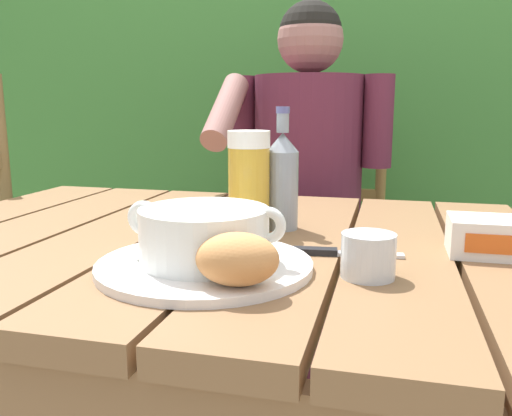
{
  "coord_description": "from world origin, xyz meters",
  "views": [
    {
      "loc": [
        0.15,
        -0.85,
        0.94
      ],
      "look_at": [
        -0.05,
        -0.09,
        0.79
      ],
      "focal_mm": 37.07,
      "sensor_mm": 36.0,
      "label": 1
    }
  ],
  "objects_px": {
    "water_glass_small": "(368,255)",
    "beer_bottle": "(282,179)",
    "bread_roll": "(237,259)",
    "table_knife": "(335,253)",
    "serving_plate": "(205,265)",
    "person_eating": "(305,180)",
    "butter_tub": "(492,237)",
    "soup_bowl": "(204,233)",
    "beer_glass": "(249,182)",
    "chair_near_diner": "(313,244)"
  },
  "relations": [
    {
      "from": "soup_bowl",
      "to": "chair_near_diner",
      "type": "bearing_deg",
      "value": 89.81
    },
    {
      "from": "bread_roll",
      "to": "table_knife",
      "type": "height_order",
      "value": "bread_roll"
    },
    {
      "from": "water_glass_small",
      "to": "beer_bottle",
      "type": "bearing_deg",
      "value": 124.07
    },
    {
      "from": "soup_bowl",
      "to": "butter_tub",
      "type": "bearing_deg",
      "value": 23.92
    },
    {
      "from": "chair_near_diner",
      "to": "table_knife",
      "type": "bearing_deg",
      "value": -80.14
    },
    {
      "from": "beer_glass",
      "to": "beer_bottle",
      "type": "xyz_separation_m",
      "value": [
        0.05,
        0.04,
        0.0
      ]
    },
    {
      "from": "serving_plate",
      "to": "table_knife",
      "type": "relative_size",
      "value": 1.77
    },
    {
      "from": "serving_plate",
      "to": "beer_bottle",
      "type": "bearing_deg",
      "value": 78.51
    },
    {
      "from": "serving_plate",
      "to": "water_glass_small",
      "type": "distance_m",
      "value": 0.22
    },
    {
      "from": "beer_glass",
      "to": "butter_tub",
      "type": "relative_size",
      "value": 1.44
    },
    {
      "from": "beer_glass",
      "to": "water_glass_small",
      "type": "xyz_separation_m",
      "value": [
        0.22,
        -0.21,
        -0.06
      ]
    },
    {
      "from": "person_eating",
      "to": "table_knife",
      "type": "relative_size",
      "value": 7.35
    },
    {
      "from": "chair_near_diner",
      "to": "soup_bowl",
      "type": "relative_size",
      "value": 4.35
    },
    {
      "from": "chair_near_diner",
      "to": "soup_bowl",
      "type": "distance_m",
      "value": 1.1
    },
    {
      "from": "soup_bowl",
      "to": "beer_glass",
      "type": "distance_m",
      "value": 0.23
    },
    {
      "from": "serving_plate",
      "to": "bread_roll",
      "type": "distance_m",
      "value": 0.12
    },
    {
      "from": "serving_plate",
      "to": "beer_glass",
      "type": "height_order",
      "value": "beer_glass"
    },
    {
      "from": "person_eating",
      "to": "water_glass_small",
      "type": "distance_m",
      "value": 0.87
    },
    {
      "from": "bread_roll",
      "to": "beer_bottle",
      "type": "bearing_deg",
      "value": 92.82
    },
    {
      "from": "chair_near_diner",
      "to": "person_eating",
      "type": "xyz_separation_m",
      "value": [
        -0.0,
        -0.2,
        0.25
      ]
    },
    {
      "from": "serving_plate",
      "to": "butter_tub",
      "type": "relative_size",
      "value": 2.4
    },
    {
      "from": "chair_near_diner",
      "to": "butter_tub",
      "type": "xyz_separation_m",
      "value": [
        0.39,
        -0.89,
        0.27
      ]
    },
    {
      "from": "beer_bottle",
      "to": "butter_tub",
      "type": "relative_size",
      "value": 1.77
    },
    {
      "from": "butter_tub",
      "to": "table_knife",
      "type": "relative_size",
      "value": 0.74
    },
    {
      "from": "serving_plate",
      "to": "soup_bowl",
      "type": "distance_m",
      "value": 0.05
    },
    {
      "from": "bread_roll",
      "to": "chair_near_diner",
      "type": "bearing_deg",
      "value": 93.39
    },
    {
      "from": "serving_plate",
      "to": "soup_bowl",
      "type": "xyz_separation_m",
      "value": [
        -0.0,
        -0.0,
        0.05
      ]
    },
    {
      "from": "soup_bowl",
      "to": "beer_glass",
      "type": "height_order",
      "value": "beer_glass"
    },
    {
      "from": "chair_near_diner",
      "to": "soup_bowl",
      "type": "xyz_separation_m",
      "value": [
        -0.0,
        -1.06,
        0.29
      ]
    },
    {
      "from": "serving_plate",
      "to": "water_glass_small",
      "type": "relative_size",
      "value": 4.16
    },
    {
      "from": "chair_near_diner",
      "to": "person_eating",
      "type": "height_order",
      "value": "person_eating"
    },
    {
      "from": "bread_roll",
      "to": "beer_bottle",
      "type": "relative_size",
      "value": 0.5
    },
    {
      "from": "bread_roll",
      "to": "water_glass_small",
      "type": "xyz_separation_m",
      "value": [
        0.15,
        0.11,
        -0.01
      ]
    },
    {
      "from": "serving_plate",
      "to": "chair_near_diner",
      "type": "bearing_deg",
      "value": 89.81
    },
    {
      "from": "water_glass_small",
      "to": "person_eating",
      "type": "bearing_deg",
      "value": 104.58
    },
    {
      "from": "chair_near_diner",
      "to": "water_glass_small",
      "type": "bearing_deg",
      "value": -78.24
    },
    {
      "from": "beer_glass",
      "to": "butter_tub",
      "type": "bearing_deg",
      "value": -7.7
    },
    {
      "from": "water_glass_small",
      "to": "table_knife",
      "type": "distance_m",
      "value": 0.11
    },
    {
      "from": "soup_bowl",
      "to": "table_knife",
      "type": "bearing_deg",
      "value": 34.39
    },
    {
      "from": "butter_tub",
      "to": "water_glass_small",
      "type": "bearing_deg",
      "value": -138.86
    },
    {
      "from": "soup_bowl",
      "to": "beer_bottle",
      "type": "bearing_deg",
      "value": 78.51
    },
    {
      "from": "butter_tub",
      "to": "beer_bottle",
      "type": "bearing_deg",
      "value": 165.11
    },
    {
      "from": "beer_glass",
      "to": "beer_bottle",
      "type": "relative_size",
      "value": 0.81
    },
    {
      "from": "person_eating",
      "to": "butter_tub",
      "type": "distance_m",
      "value": 0.79
    },
    {
      "from": "person_eating",
      "to": "water_glass_small",
      "type": "xyz_separation_m",
      "value": [
        0.22,
        -0.84,
        0.02
      ]
    },
    {
      "from": "water_glass_small",
      "to": "table_knife",
      "type": "height_order",
      "value": "water_glass_small"
    },
    {
      "from": "beer_bottle",
      "to": "chair_near_diner",
      "type": "bearing_deg",
      "value": 93.65
    },
    {
      "from": "person_eating",
      "to": "beer_bottle",
      "type": "xyz_separation_m",
      "value": [
        0.05,
        -0.6,
        0.09
      ]
    },
    {
      "from": "water_glass_small",
      "to": "table_knife",
      "type": "xyz_separation_m",
      "value": [
        -0.05,
        0.09,
        -0.03
      ]
    },
    {
      "from": "person_eating",
      "to": "soup_bowl",
      "type": "height_order",
      "value": "person_eating"
    }
  ]
}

